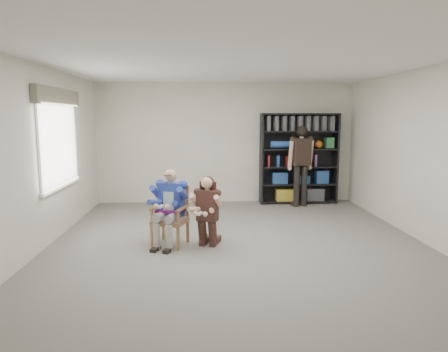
{
  "coord_description": "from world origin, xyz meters",
  "views": [
    {
      "loc": [
        -0.56,
        -5.88,
        2.01
      ],
      "look_at": [
        -0.2,
        0.6,
        1.05
      ],
      "focal_mm": 32.0,
      "sensor_mm": 36.0,
      "label": 1
    }
  ],
  "objects_px": {
    "bookshelf": "(299,159)",
    "standing_man": "(301,167)",
    "kneeling_woman": "(207,212)",
    "seated_man": "(170,207)",
    "armchair": "(170,216)"
  },
  "relations": [
    {
      "from": "kneeling_woman",
      "to": "bookshelf",
      "type": "xyz_separation_m",
      "value": [
        2.19,
        3.13,
        0.49
      ]
    },
    {
      "from": "kneeling_woman",
      "to": "bookshelf",
      "type": "distance_m",
      "value": 3.85
    },
    {
      "from": "armchair",
      "to": "standing_man",
      "type": "distance_m",
      "value": 3.81
    },
    {
      "from": "armchair",
      "to": "bookshelf",
      "type": "distance_m",
      "value": 4.13
    },
    {
      "from": "kneeling_woman",
      "to": "bookshelf",
      "type": "height_order",
      "value": "bookshelf"
    },
    {
      "from": "armchair",
      "to": "kneeling_woman",
      "type": "relative_size",
      "value": 0.84
    },
    {
      "from": "bookshelf",
      "to": "kneeling_woman",
      "type": "bearing_deg",
      "value": -124.97
    },
    {
      "from": "bookshelf",
      "to": "standing_man",
      "type": "distance_m",
      "value": 0.41
    },
    {
      "from": "kneeling_woman",
      "to": "standing_man",
      "type": "bearing_deg",
      "value": 71.08
    },
    {
      "from": "seated_man",
      "to": "kneeling_woman",
      "type": "height_order",
      "value": "seated_man"
    },
    {
      "from": "kneeling_woman",
      "to": "bookshelf",
      "type": "bearing_deg",
      "value": 74.15
    },
    {
      "from": "bookshelf",
      "to": "standing_man",
      "type": "xyz_separation_m",
      "value": [
        -0.04,
        -0.39,
        -0.14
      ]
    },
    {
      "from": "armchair",
      "to": "seated_man",
      "type": "height_order",
      "value": "seated_man"
    },
    {
      "from": "standing_man",
      "to": "kneeling_woman",
      "type": "bearing_deg",
      "value": -142.39
    },
    {
      "from": "seated_man",
      "to": "kneeling_woman",
      "type": "bearing_deg",
      "value": 7.43
    }
  ]
}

